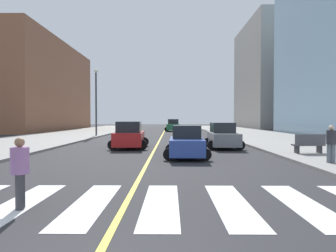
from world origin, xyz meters
TOP-DOWN VIEW (x-y plane):
  - sidewalk_kerb_east at (12.20, 20.00)m, footprint 10.00×120.00m
  - sidewalk_kerb_west at (-12.20, 20.00)m, footprint 10.00×120.00m
  - crosswalk_paint at (0.00, 4.00)m, footprint 13.50×4.00m
  - lane_divider_paint at (0.00, 40.00)m, footprint 0.16×80.00m
  - parking_garage_concrete at (27.46, 65.73)m, footprint 18.00×24.00m
  - low_rise_brick_west at (-26.46, 51.95)m, footprint 16.00×32.00m
  - car_green_nearest at (1.55, 47.11)m, footprint 3.01×4.72m
  - car_red_second at (-1.91, 18.09)m, footprint 2.87×4.48m
  - car_blue_third at (2.03, 13.03)m, footprint 2.58×4.07m
  - car_gray_fourth at (4.97, 18.24)m, footprint 2.64×4.21m
  - park_bench at (9.21, 13.75)m, footprint 1.83×0.66m
  - pedestrian_crossing at (-2.48, 3.53)m, footprint 0.43×0.43m
  - pedestrian_waiting_east at (8.50, 10.06)m, footprint 0.43×0.43m
  - street_lamp at (-7.85, 31.81)m, footprint 0.44×0.44m

SIDE VIEW (x-z plane):
  - lane_divider_paint at x=0.00m, z-range 0.00..0.01m
  - crosswalk_paint at x=0.00m, z-range 0.00..0.01m
  - sidewalk_kerb_east at x=12.20m, z-range 0.00..0.15m
  - sidewalk_kerb_west at x=-12.20m, z-range 0.00..0.15m
  - park_bench at x=9.21m, z-range 0.13..1.25m
  - car_blue_third at x=2.03m, z-range -0.06..1.74m
  - car_gray_fourth at x=4.97m, z-range -0.06..1.82m
  - car_red_second at x=-1.91m, z-range -0.06..1.90m
  - pedestrian_crossing at x=-2.48m, z-range 0.09..1.82m
  - car_green_nearest at x=1.55m, z-range -0.07..2.01m
  - pedestrian_waiting_east at x=8.50m, z-range 0.24..1.96m
  - street_lamp at x=-7.85m, z-range 0.83..8.77m
  - low_rise_brick_west at x=-26.46m, z-range 0.00..16.29m
  - parking_garage_concrete at x=27.46m, z-range 0.00..24.10m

